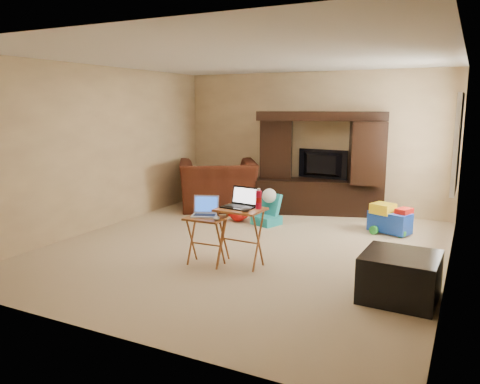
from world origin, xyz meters
The scene contains 22 objects.
floor centered at (0.00, 0.00, 0.00)m, with size 5.50×5.50×0.00m, color beige.
ceiling centered at (0.00, 0.00, 2.50)m, with size 5.50×5.50×0.00m, color silver.
wall_back centered at (0.00, 2.75, 1.25)m, with size 5.00×5.00×0.00m, color tan.
wall_front centered at (0.00, -2.75, 1.25)m, with size 5.00×5.00×0.00m, color tan.
wall_left centered at (-2.50, 0.00, 1.25)m, with size 5.50×5.50×0.00m, color tan.
wall_right centered at (2.50, 0.00, 1.25)m, with size 5.50×5.50×0.00m, color tan.
window_pane centered at (2.48, 1.55, 1.40)m, with size 1.20×1.20×0.00m, color white.
window_frame centered at (2.46, 1.55, 1.40)m, with size 0.06×1.14×1.34m, color white.
entertainment_center centered at (0.25, 2.44, 0.90)m, with size 2.20×0.55×1.80m, color black.
television centered at (0.25, 2.54, 0.86)m, with size 0.92×0.12×0.53m, color black.
recliner centered at (-1.52, 1.93, 0.45)m, with size 1.38×1.21×0.90m, color #42170E.
child_rocker centered at (-0.25, 1.26, 0.26)m, with size 0.38×0.44×0.51m, color teal, non-canonical shape.
plush_toy centered at (-0.75, 1.24, 0.22)m, with size 0.39×0.33×0.44m, color red, non-canonical shape.
push_toy centered at (1.62, 1.61, 0.23)m, with size 0.61×0.44×0.46m, color #1742BB, non-canonical shape.
ottoman centered at (2.11, -0.87, 0.23)m, with size 0.72×0.72×0.46m, color black.
tray_table_left centered at (-0.14, -0.85, 0.29)m, with size 0.45×0.36×0.59m, color #965824.
tray_table_right centered at (0.25, -0.69, 0.35)m, with size 0.54×0.43×0.70m, color #9A4D25.
laptop_left centered at (-0.17, -0.82, 0.71)m, with size 0.31×0.26×0.24m, color #B8B8BD.
laptop_right centered at (0.21, -0.67, 0.82)m, with size 0.37×0.30×0.24m, color black.
mouse_left centered at (0.05, -0.92, 0.61)m, with size 0.08×0.12×0.05m, color silver.
mouse_right centered at (0.38, -0.81, 0.73)m, with size 0.09×0.14×0.06m, color #3D3E42.
water_bottle centered at (0.45, -0.61, 0.81)m, with size 0.07×0.07×0.22m, color red.
Camera 1 is at (2.66, -5.52, 1.91)m, focal length 35.00 mm.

